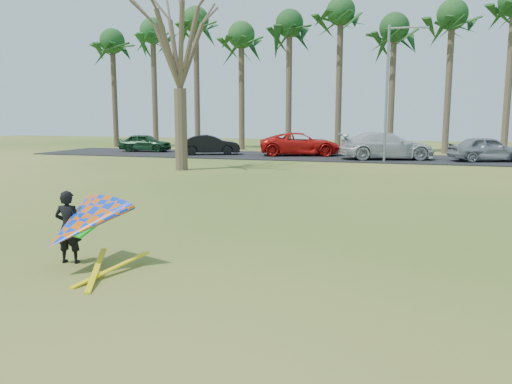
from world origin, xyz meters
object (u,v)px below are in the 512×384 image
(car_1, at_px, (210,145))
(car_3, at_px, (386,146))
(bare_tree_left, at_px, (179,34))
(car_4, at_px, (487,149))
(streetlight, at_px, (390,87))
(car_2, at_px, (301,144))
(kite_flyer, at_px, (79,224))
(car_0, at_px, (145,143))

(car_1, xyz_separation_m, car_3, (12.21, -0.32, 0.16))
(bare_tree_left, height_order, car_1, bare_tree_left)
(car_1, bearing_deg, car_4, -113.61)
(bare_tree_left, height_order, streetlight, bare_tree_left)
(streetlight, distance_m, car_3, 4.10)
(car_1, xyz_separation_m, car_2, (6.33, 1.20, 0.10))
(streetlight, relative_size, car_1, 1.89)
(kite_flyer, bearing_deg, car_1, 106.82)
(car_0, relative_size, kite_flyer, 1.67)
(car_4, bearing_deg, kite_flyer, 141.55)
(bare_tree_left, bearing_deg, kite_flyer, -71.12)
(car_2, distance_m, kite_flyer, 26.70)
(streetlight, bearing_deg, car_2, 149.39)
(streetlight, height_order, car_4, streetlight)
(streetlight, xyz_separation_m, kite_flyer, (-4.65, -23.11, -3.63))
(car_1, relative_size, car_2, 0.74)
(streetlight, relative_size, kite_flyer, 3.35)
(car_2, height_order, car_4, car_2)
(bare_tree_left, height_order, kite_flyer, bare_tree_left)
(bare_tree_left, relative_size, car_1, 2.29)
(bare_tree_left, height_order, car_4, bare_tree_left)
(bare_tree_left, relative_size, streetlight, 1.21)
(streetlight, height_order, car_1, streetlight)
(car_1, bearing_deg, car_3, -114.91)
(car_0, height_order, car_1, car_1)
(streetlight, bearing_deg, car_0, 168.44)
(bare_tree_left, relative_size, car_0, 2.43)
(car_3, xyz_separation_m, kite_flyer, (-4.51, -25.15, -0.08))
(car_3, relative_size, kite_flyer, 2.47)
(car_3, bearing_deg, streetlight, 168.27)
(car_1, distance_m, car_2, 6.44)
(bare_tree_left, distance_m, car_3, 14.77)
(car_3, relative_size, car_4, 1.32)
(bare_tree_left, distance_m, streetlight, 12.58)
(car_2, relative_size, car_3, 0.97)
(bare_tree_left, relative_size, kite_flyer, 4.06)
(car_0, bearing_deg, bare_tree_left, -147.63)
(car_4, height_order, kite_flyer, kite_flyer)
(car_3, bearing_deg, car_2, 60.01)
(car_0, distance_m, car_3, 18.23)
(car_1, xyz_separation_m, kite_flyer, (7.70, -25.47, 0.08))
(car_3, xyz_separation_m, car_4, (5.94, 0.26, -0.10))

